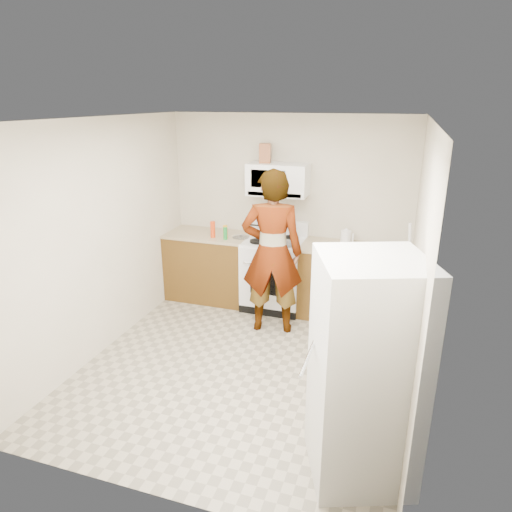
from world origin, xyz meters
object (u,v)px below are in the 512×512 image
at_px(gas_range, 274,272).
at_px(saucepan, 268,230).
at_px(fridge, 365,372).
at_px(kettle, 346,237).
at_px(person, 272,253).
at_px(microwave, 278,179).

bearing_deg(gas_range, saucepan, 130.01).
height_order(gas_range, saucepan, gas_range).
height_order(fridge, kettle, fridge).
bearing_deg(gas_range, person, -76.88).
relative_size(microwave, saucepan, 3.05).
bearing_deg(saucepan, fridge, -60.89).
height_order(kettle, saucepan, kettle).
bearing_deg(person, kettle, -146.12).
bearing_deg(microwave, saucepan, 168.72).
relative_size(person, fridge, 1.15).
height_order(gas_range, kettle, gas_range).
xyz_separation_m(gas_range, person, (0.15, -0.62, 0.49)).
relative_size(fridge, saucepan, 6.83).
distance_m(microwave, saucepan, 0.69).
distance_m(microwave, fridge, 3.16).
relative_size(person, saucepan, 7.85).
bearing_deg(kettle, fridge, -87.43).
distance_m(gas_range, person, 0.81).
relative_size(fridge, kettle, 10.67).
distance_m(gas_range, saucepan, 0.57).
bearing_deg(saucepan, gas_range, -49.99).
distance_m(fridge, saucepan, 3.13).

